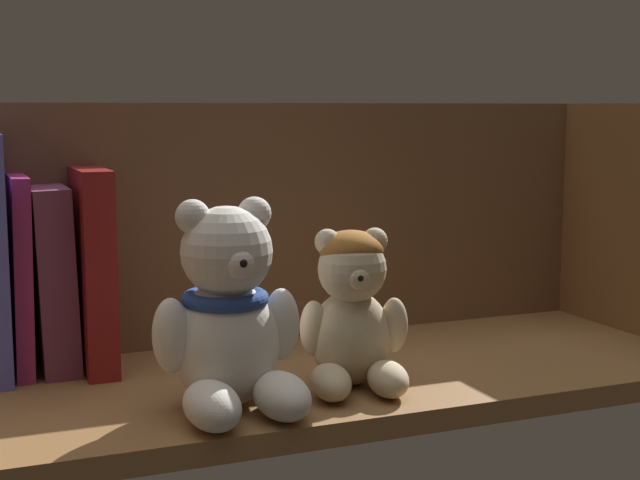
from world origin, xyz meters
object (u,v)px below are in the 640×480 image
Objects in this scene: teddy_bear_smaller at (352,313)px; teddy_bear_larger at (229,321)px; book_5 at (19,275)px; book_7 at (91,267)px; book_6 at (52,279)px.

teddy_bear_larger is at bearing -171.00° from teddy_bear_smaller.
book_7 is (6.49, -0.00, 0.29)cm from book_5.
book_6 is 1.00× the size of teddy_bear_larger.
book_6 is 0.91× the size of book_7.
teddy_bear_smaller is (23.76, -15.98, -2.00)cm from book_6.
book_6 is (2.93, -0.00, -0.55)cm from book_5.
book_5 is 1.06× the size of teddy_bear_larger.
book_5 is 1.31× the size of teddy_bear_smaller.
book_6 is at bearing 123.58° from teddy_bear_larger.
book_5 is 6.50cm from book_7.
book_6 is 21.48cm from teddy_bear_larger.
book_7 is (3.56, -0.00, 0.84)cm from book_6.
book_5 is at bearing 129.62° from teddy_bear_larger.
book_7 is 19.81cm from teddy_bear_larger.
book_6 reaches higher than teddy_bear_smaller.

